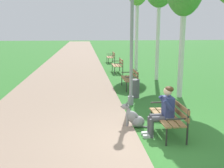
% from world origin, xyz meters
% --- Properties ---
extents(ground_plane, '(120.00, 120.00, 0.00)m').
position_xyz_m(ground_plane, '(0.00, 0.00, 0.00)').
color(ground_plane, '#33752D').
extents(paved_path, '(4.37, 60.00, 0.04)m').
position_xyz_m(paved_path, '(-2.38, 24.00, 0.02)').
color(paved_path, gray).
rests_on(paved_path, ground).
extents(park_bench_near, '(0.55, 1.50, 0.85)m').
position_xyz_m(park_bench_near, '(0.64, 0.53, 0.51)').
color(park_bench_near, olive).
rests_on(park_bench_near, ground).
extents(park_bench_mid, '(0.55, 1.50, 0.85)m').
position_xyz_m(park_bench_mid, '(0.57, 5.79, 0.51)').
color(park_bench_mid, olive).
rests_on(park_bench_mid, ground).
extents(park_bench_far, '(0.55, 1.50, 0.85)m').
position_xyz_m(park_bench_far, '(0.60, 10.33, 0.51)').
color(park_bench_far, olive).
rests_on(park_bench_far, ground).
extents(park_bench_furthest, '(0.55, 1.50, 0.85)m').
position_xyz_m(park_bench_furthest, '(0.69, 15.24, 0.51)').
color(park_bench_furthest, olive).
rests_on(park_bench_furthest, ground).
extents(person_seated_on_near_bench, '(0.74, 0.49, 1.25)m').
position_xyz_m(person_seated_on_near_bench, '(0.43, 0.43, 0.68)').
color(person_seated_on_near_bench, '#4C4C51').
rests_on(person_seated_on_near_bench, ground).
extents(dog_grey, '(0.81, 0.40, 0.71)m').
position_xyz_m(dog_grey, '(-0.17, 1.08, 0.26)').
color(dog_grey, gray).
rests_on(dog_grey, ground).
extents(lamp_post_near, '(0.24, 0.24, 3.85)m').
position_xyz_m(lamp_post_near, '(0.13, 3.24, 1.99)').
color(lamp_post_near, gray).
rests_on(lamp_post_near, ground).
extents(litter_bin, '(0.36, 0.36, 0.70)m').
position_xyz_m(litter_bin, '(0.46, 4.26, 0.35)').
color(litter_bin, '#515156').
rests_on(litter_bin, ground).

